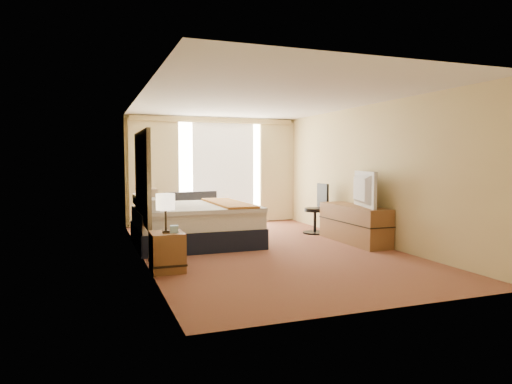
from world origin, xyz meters
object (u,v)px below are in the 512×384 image
object	(u,v)px
floor_lamp	(143,181)
lamp_left	(165,203)
nightstand_left	(167,252)
nightstand_right	(146,227)
loveseat	(196,218)
media_dresser	(354,224)
lamp_right	(143,190)
desk_chair	(317,211)
bed	(194,224)
television	(359,189)

from	to	relation	value
floor_lamp	lamp_left	xyz separation A→B (m)	(-0.17, -4.41, -0.12)
nightstand_left	nightstand_right	bearing A→B (deg)	90.00
nightstand_left	floor_lamp	xyz separation A→B (m)	(0.15, 4.35, 0.82)
loveseat	floor_lamp	xyz separation A→B (m)	(-1.07, 0.81, 0.81)
media_dresser	lamp_right	size ratio (longest dim) A/B	3.21
loveseat	desk_chair	bearing A→B (deg)	-42.85
bed	floor_lamp	xyz separation A→B (m)	(-0.66, 2.45, 0.71)
media_dresser	lamp_right	bearing A→B (deg)	158.48
desk_chair	television	distance (m)	1.53
bed	lamp_left	size ratio (longest dim) A/B	3.96
media_dresser	loveseat	distance (m)	3.52
lamp_right	television	size ratio (longest dim) A/B	0.49
desk_chair	bed	bearing A→B (deg)	-174.69
bed	television	world-z (taller)	television
media_dresser	floor_lamp	xyz separation A→B (m)	(-3.55, 3.30, 0.74)
loveseat	lamp_right	xyz separation A→B (m)	(-1.27, -1.01, 0.70)
floor_lamp	media_dresser	bearing A→B (deg)	-42.87
nightstand_right	lamp_left	xyz separation A→B (m)	(-0.02, -2.56, 0.70)
nightstand_left	lamp_left	size ratio (longest dim) A/B	1.00
floor_lamp	desk_chair	size ratio (longest dim) A/B	1.46
loveseat	floor_lamp	size ratio (longest dim) A/B	0.96
nightstand_left	television	distance (m)	3.82
loveseat	lamp_left	xyz separation A→B (m)	(-1.24, -3.60, 0.69)
nightstand_left	lamp_left	distance (m)	0.70
television	nightstand_right	bearing A→B (deg)	80.95
lamp_right	nightstand_left	bearing A→B (deg)	-88.83
desk_chair	television	xyz separation A→B (m)	(0.10, -1.43, 0.56)
floor_lamp	lamp_left	distance (m)	4.42
media_dresser	lamp_left	distance (m)	3.94
media_dresser	bed	size ratio (longest dim) A/B	0.83
media_dresser	loveseat	size ratio (longest dim) A/B	1.21
desk_chair	loveseat	bearing A→B (deg)	149.15
loveseat	bed	bearing A→B (deg)	-118.00
media_dresser	television	size ratio (longest dim) A/B	1.58
nightstand_left	nightstand_right	size ratio (longest dim) A/B	1.00
loveseat	lamp_right	bearing A→B (deg)	-155.48
nightstand_left	television	size ratio (longest dim) A/B	0.48
nightstand_left	bed	xyz separation A→B (m)	(0.81, 1.90, 0.11)
loveseat	lamp_right	distance (m)	1.77
lamp_left	lamp_right	xyz separation A→B (m)	(-0.03, 2.59, 0.01)
nightstand_right	bed	distance (m)	1.01
nightstand_right	floor_lamp	world-z (taller)	floor_lamp
lamp_right	nightstand_right	bearing A→B (deg)	-29.31
nightstand_right	nightstand_left	bearing A→B (deg)	-90.00
lamp_left	television	size ratio (longest dim) A/B	0.48
nightstand_right	desk_chair	distance (m)	3.57
nightstand_right	television	world-z (taller)	television
bed	loveseat	bearing A→B (deg)	76.05
media_dresser	desk_chair	xyz separation A→B (m)	(-0.15, 1.20, 0.12)
bed	floor_lamp	bearing A→B (deg)	105.15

